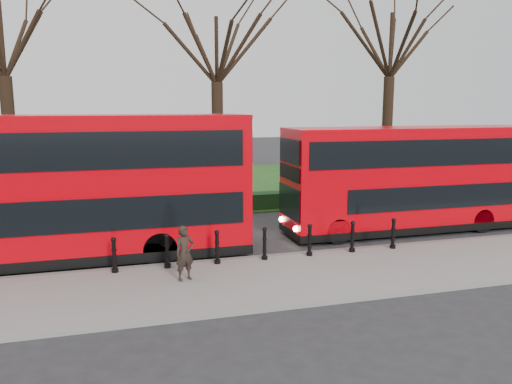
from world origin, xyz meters
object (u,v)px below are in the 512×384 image
object	(u,v)px
bus_lead	(62,190)
bus_rear	(413,179)
bollard_row	(265,244)
pedestrian	(185,253)

from	to	relation	value
bus_lead	bus_rear	world-z (taller)	bus_lead
bollard_row	pedestrian	bearing A→B (deg)	-155.70
bus_lead	pedestrian	world-z (taller)	bus_lead
bollard_row	bus_rear	size ratio (longest dim) A/B	0.90
bus_lead	bus_rear	bearing A→B (deg)	2.55
pedestrian	bus_rear	bearing A→B (deg)	0.48
bus_rear	pedestrian	world-z (taller)	bus_rear
bus_lead	bollard_row	bearing A→B (deg)	-17.76
bus_lead	bus_rear	xyz separation A→B (m)	(12.96, 0.58, -0.27)
bollard_row	bus_rear	distance (m)	7.47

